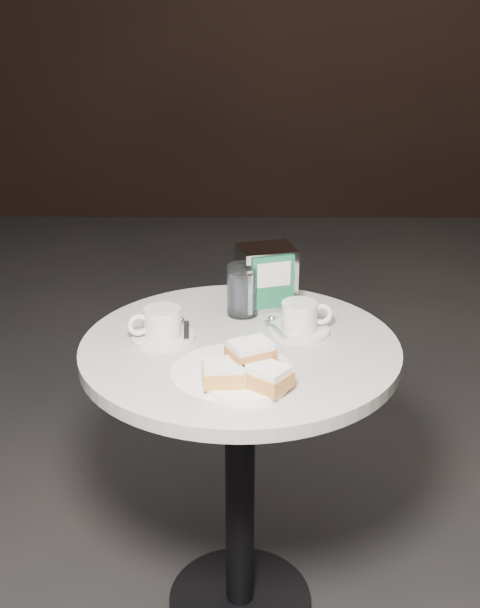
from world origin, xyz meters
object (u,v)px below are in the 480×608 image
Objects in this scene: coffee_cup_left at (162,326)px; beignet_plate at (247,372)px; cafe_table at (240,421)px; napkin_dispenser at (266,277)px; water_glass_right at (248,288)px; coffee_cup_right at (300,320)px; water_glass_left at (243,291)px.

beignet_plate is at bearing -67.46° from coffee_cup_left.
napkin_dispenser reaches higher than cafe_table.
napkin_dispenser is at bearing 13.03° from water_glass_right.
coffee_cup_left is (-0.19, 0.21, 0.00)m from beignet_plate.
cafe_table is 0.27m from coffee_cup_right.
coffee_cup_right is at bearing 23.75° from cafe_table.
water_glass_right reaches higher than beignet_plate.
water_glass_left is at bearing 91.65° from beignet_plate.
coffee_cup_right is (0.31, 0.04, -0.00)m from coffee_cup_left.
coffee_cup_right is (0.13, 0.06, 0.23)m from cafe_table.
beignet_plate is 0.28m from coffee_cup_left.
beignet_plate is 0.35m from water_glass_left.
water_glass_left is 0.08m from napkin_dispenser.
coffee_cup_left is at bearing 177.43° from coffee_cup_right.
coffee_cup_left is 1.48× the size of water_glass_left.
water_glass_right is at bearing 89.62° from beignet_plate.
cafe_table is at bearing -122.60° from napkin_dispenser.
beignet_plate is 1.67× the size of water_glass_left.
beignet_plate reaches higher than coffee_cup_left.
napkin_dispenser is (0.05, 0.40, 0.05)m from beignet_plate.
coffee_cup_right is at bearing -38.73° from water_glass_left.
coffee_cup_right is 1.32× the size of water_glass_left.
napkin_dispenser reaches higher than water_glass_left.
coffee_cup_left is 1.17× the size of napkin_dispenser.
beignet_plate is at bearing -90.38° from water_glass_right.
napkin_dispenser is at bearing 105.79° from coffee_cup_right.
napkin_dispenser is at bearing 40.56° from water_glass_left.
beignet_plate reaches higher than coffee_cup_right.
coffee_cup_left reaches higher than coffee_cup_right.
coffee_cup_right is at bearing 64.57° from beignet_plate.
napkin_dispenser is (0.04, 0.01, 0.02)m from water_glass_right.
beignet_plate is (0.02, -0.19, 0.23)m from cafe_table.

